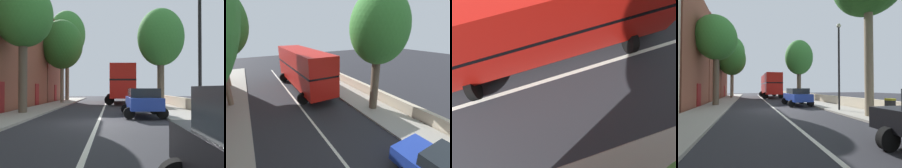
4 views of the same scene
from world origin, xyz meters
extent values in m
plane|color=#28282D|center=(0.00, 0.00, 0.00)|extent=(84.00, 84.00, 0.00)
cube|color=silver|center=(0.00, 0.00, 0.00)|extent=(0.16, 54.00, 0.01)
cube|color=#9E998E|center=(4.90, 0.00, 0.06)|extent=(2.60, 60.00, 0.12)
cube|color=brown|center=(-8.50, 12.00, 5.36)|extent=(4.00, 7.68, 10.73)
cube|color=maroon|center=(-6.47, 12.00, 1.05)|extent=(0.08, 1.10, 2.10)
cube|color=brown|center=(-8.50, 20.00, 5.13)|extent=(4.00, 7.68, 10.26)
cube|color=maroon|center=(-6.47, 20.00, 1.05)|extent=(0.08, 1.10, 2.10)
cube|color=red|center=(1.70, 16.67, 1.55)|extent=(2.50, 10.47, 1.70)
cube|color=black|center=(1.70, 16.67, 2.48)|extent=(2.53, 10.37, 0.16)
cube|color=red|center=(1.70, 16.67, 3.31)|extent=(2.50, 10.47, 1.50)
cube|color=black|center=(1.70, 21.89, 1.64)|extent=(2.20, 0.06, 1.19)
cylinder|color=black|center=(0.42, 20.23, 0.50)|extent=(1.00, 0.30, 1.00)
cylinder|color=black|center=(2.98, 20.23, 0.50)|extent=(1.00, 0.30, 1.00)
cylinder|color=black|center=(0.42, 13.11, 0.50)|extent=(1.00, 0.30, 1.00)
cylinder|color=black|center=(2.98, 13.11, 0.50)|extent=(1.00, 0.30, 1.00)
cube|color=#1E389E|center=(2.50, 2.78, 0.82)|extent=(1.82, 4.29, 0.67)
cube|color=black|center=(2.50, 2.57, 1.41)|extent=(1.65, 2.37, 0.51)
cylinder|color=black|center=(1.58, 4.10, 0.32)|extent=(0.64, 0.23, 0.64)
cylinder|color=black|center=(3.39, 4.12, 0.32)|extent=(0.64, 0.23, 0.64)
cylinder|color=black|center=(1.61, 1.45, 0.32)|extent=(0.64, 0.23, 0.64)
cylinder|color=black|center=(3.42, 1.47, 0.32)|extent=(0.64, 0.23, 0.64)
cylinder|color=brown|center=(-5.05, 4.04, 2.80)|extent=(0.55, 0.55, 5.37)
ellipsoid|color=#387F33|center=(-5.05, 4.04, 6.44)|extent=(3.84, 3.84, 4.22)
cylinder|color=brown|center=(4.86, 9.52, 2.59)|extent=(0.60, 0.60, 4.94)
ellipsoid|color=#387F33|center=(4.86, 9.52, 6.06)|extent=(3.99, 3.99, 4.92)
cylinder|color=#7A6B56|center=(-5.23, 21.30, 3.87)|extent=(0.50, 0.50, 7.49)
ellipsoid|color=#387F33|center=(-5.23, 21.30, 8.81)|extent=(4.77, 4.77, 6.19)
cylinder|color=#7A6B56|center=(-4.82, 15.76, 2.74)|extent=(0.39, 0.39, 5.25)
ellipsoid|color=#2D6B28|center=(-4.82, 15.76, 6.50)|extent=(4.56, 4.56, 5.41)
cylinder|color=black|center=(4.30, -1.88, 3.12)|extent=(0.14, 0.14, 6.00)
camera|label=1|loc=(0.68, -12.39, 1.67)|focal=41.07mm
camera|label=2|loc=(-3.20, 1.22, 5.94)|focal=25.38mm
camera|label=3|loc=(-2.21, 17.10, 6.95)|focal=25.48mm
camera|label=4|loc=(-2.05, -12.27, 1.72)|focal=25.75mm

